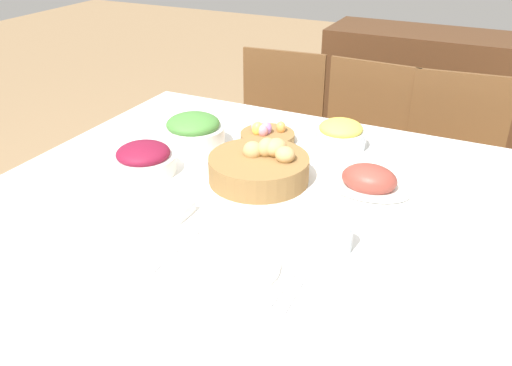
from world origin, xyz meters
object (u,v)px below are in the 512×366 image
chair_far_center (358,154)px  spoon (298,287)px  pineapple_bowl (340,135)px  chair_far_right (449,171)px  sideboard (440,109)px  knife (286,284)px  chair_far_left (274,138)px  drinking_cup (339,237)px  ham_platter (369,181)px  beet_salad_bowl (144,159)px  fork (176,251)px  dinner_plate (229,266)px  green_salad_bowl (193,131)px  butter_dish (166,207)px  egg_basket (267,136)px  bread_basket (260,167)px

chair_far_center → spoon: size_ratio=4.61×
pineapple_bowl → chair_far_right: bearing=59.9°
sideboard → knife: sideboard is taller
chair_far_left → pineapple_bowl: bearing=-53.5°
knife → drinking_cup: size_ratio=2.44×
chair_far_right → ham_platter: (-0.16, -0.83, 0.31)m
beet_salad_bowl → chair_far_center: bearing=67.8°
fork → knife: size_ratio=1.00×
fork → drinking_cup: 0.41m
dinner_plate → spoon: (0.18, -0.00, -0.00)m
sideboard → green_salad_bowl: bearing=-110.2°
chair_far_center → dinner_plate: chair_far_center is taller
knife → butter_dish: (-0.43, 0.15, 0.01)m
chair_far_center → butter_dish: size_ratio=6.36×
green_salad_bowl → egg_basket: bearing=32.3°
chair_far_center → drinking_cup: (0.27, -1.18, 0.32)m
chair_far_right → green_salad_bowl: bearing=-141.0°
egg_basket → ham_platter: bearing=-23.6°
chair_far_center → sideboard: 0.94m
ham_platter → drinking_cup: bearing=-87.1°
knife → fork: bearing=-177.9°
knife → ham_platter: bearing=87.3°
drinking_cup → dinner_plate: bearing=-139.0°
knife → sideboard: bearing=91.5°
pineapple_bowl → chair_far_left: bearing=131.3°
beet_salad_bowl → drinking_cup: (0.69, -0.14, -0.01)m
spoon → fork: bearing=177.9°
sideboard → pineapple_bowl: (-0.15, -1.49, 0.37)m
egg_basket → chair_far_left: bearing=111.6°
egg_basket → fork: 0.72m
green_salad_bowl → fork: green_salad_bowl is taller
beet_salad_bowl → dinner_plate: beet_salad_bowl is taller
egg_basket → green_salad_bowl: 0.26m
chair_far_right → knife: 1.41m
drinking_cup → green_salad_bowl: bearing=149.3°
beet_salad_bowl → sideboard: bearing=71.4°
chair_far_center → dinner_plate: bearing=-83.9°
bread_basket → knife: size_ratio=1.62×
ham_platter → beet_salad_bowl: (-0.67, -0.20, 0.02)m
green_salad_bowl → drinking_cup: (0.66, -0.39, -0.01)m
knife → spoon: 0.03m
green_salad_bowl → drinking_cup: 0.77m
bread_basket → fork: size_ratio=1.62×
fork → green_salad_bowl: bearing=119.8°
spoon → butter_dish: 0.48m
egg_basket → butter_dish: 0.57m
pineapple_bowl → fork: pineapple_bowl is taller
drinking_cup → butter_dish: size_ratio=0.56×
chair_far_right → butter_dish: chair_far_right is taller
chair_far_right → drinking_cup: chair_far_right is taller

